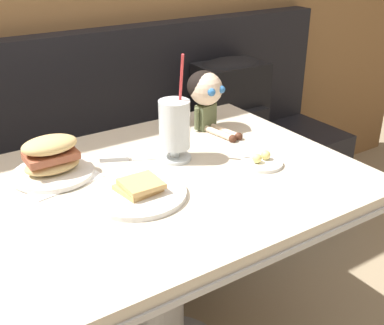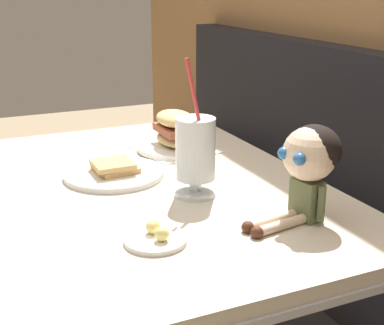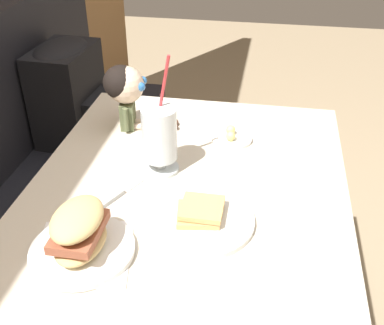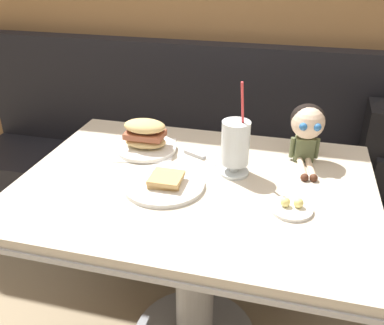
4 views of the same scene
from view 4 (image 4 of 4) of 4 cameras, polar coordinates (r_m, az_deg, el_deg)
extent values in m
cube|color=black|center=(2.07, 4.38, -6.85)|extent=(2.60, 0.48, 0.45)
cube|color=black|center=(2.01, 5.90, 8.06)|extent=(2.60, 0.10, 0.55)
cube|color=beige|center=(1.31, 0.44, -3.20)|extent=(1.10, 0.80, 0.03)
cube|color=#B7BABF|center=(1.32, 0.43, -4.05)|extent=(1.11, 0.81, 0.02)
cylinder|color=#A5A8AD|center=(1.53, 0.39, -14.77)|extent=(0.14, 0.14, 0.65)
cylinder|color=white|center=(1.28, -3.89, -3.04)|extent=(0.25, 0.25, 0.01)
cube|color=tan|center=(1.27, -3.68, -2.46)|extent=(0.11, 0.11, 0.01)
cube|color=tan|center=(1.26, -3.56, -2.08)|extent=(0.10, 0.10, 0.01)
cylinder|color=silver|center=(1.35, 5.76, -1.30)|extent=(0.10, 0.10, 0.01)
cylinder|color=silver|center=(1.34, 5.80, -0.56)|extent=(0.03, 0.03, 0.03)
cylinder|color=silver|center=(1.30, 5.98, 2.72)|extent=(0.09, 0.09, 0.14)
cylinder|color=brown|center=(1.31, 5.95, 2.27)|extent=(0.08, 0.08, 0.12)
cylinder|color=#DB383D|center=(1.26, 6.96, 6.47)|extent=(0.02, 0.05, 0.22)
cube|color=white|center=(1.51, -6.33, 1.76)|extent=(0.23, 0.23, 0.00)
cylinder|color=white|center=(1.50, -6.35, 2.03)|extent=(0.22, 0.22, 0.01)
ellipsoid|color=tan|center=(1.49, -6.40, 2.88)|extent=(0.15, 0.10, 0.04)
cube|color=#995138|center=(1.48, -6.46, 3.86)|extent=(0.14, 0.09, 0.02)
ellipsoid|color=tan|center=(1.47, -6.52, 4.99)|extent=(0.15, 0.10, 0.04)
cylinder|color=white|center=(1.20, 13.43, -6.20)|extent=(0.12, 0.12, 0.01)
sphere|color=#F4E07A|center=(1.19, 12.67, -5.29)|extent=(0.03, 0.03, 0.03)
sphere|color=#F4E07A|center=(1.19, 14.41, -5.39)|extent=(0.03, 0.03, 0.03)
cube|color=silver|center=(1.39, 4.26, -0.52)|extent=(0.13, 0.08, 0.00)
cube|color=#B2B5BA|center=(1.46, 0.38, 1.13)|extent=(0.08, 0.05, 0.01)
cube|color=#5B6642|center=(1.46, 15.14, 1.81)|extent=(0.07, 0.05, 0.08)
sphere|color=beige|center=(1.42, 15.62, 5.33)|extent=(0.11, 0.11, 0.11)
ellipsoid|color=black|center=(1.43, 15.59, 5.81)|extent=(0.13, 0.12, 0.10)
sphere|color=#2D6BB2|center=(1.37, 15.02, 4.77)|extent=(0.03, 0.03, 0.03)
sphere|color=#2D6BB2|center=(1.38, 16.82, 4.66)|extent=(0.03, 0.03, 0.03)
cylinder|color=beige|center=(1.40, 14.85, -0.79)|extent=(0.04, 0.12, 0.02)
cylinder|color=beige|center=(1.41, 15.97, -0.84)|extent=(0.04, 0.12, 0.02)
sphere|color=#4C2819|center=(1.35, 15.18, -2.00)|extent=(0.03, 0.03, 0.03)
sphere|color=#4C2819|center=(1.36, 16.34, -2.05)|extent=(0.03, 0.03, 0.03)
cylinder|color=#5B6642|center=(1.45, 13.57, 2.04)|extent=(0.02, 0.02, 0.07)
cylinder|color=#5B6642|center=(1.47, 16.73, 1.87)|extent=(0.02, 0.02, 0.07)
camera|label=1|loc=(0.83, -71.68, 5.44)|focal=45.47mm
camera|label=2|loc=(1.15, 65.99, 1.66)|focal=51.79mm
camera|label=3|loc=(1.48, -41.95, 23.09)|focal=44.28mm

